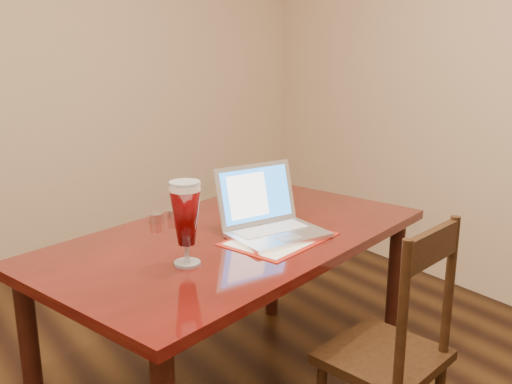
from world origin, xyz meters
TOP-DOWN VIEW (x-y plane):
  - dining_table at (0.47, 0.57)m, footprint 1.75×1.26m
  - dining_chair at (0.71, -0.06)m, footprint 0.45×0.43m

SIDE VIEW (x-z plane):
  - dining_chair at x=0.71m, z-range -0.03..0.89m
  - dining_table at x=0.47m, z-range 0.15..1.18m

